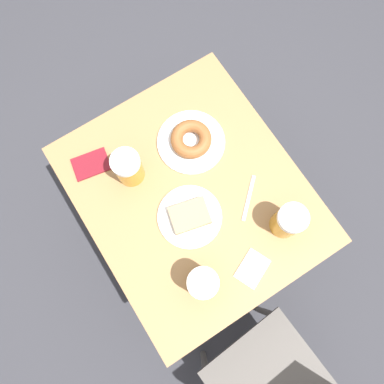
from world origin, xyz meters
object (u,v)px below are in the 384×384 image
(passport_near_edge, at_px, (91,164))
(napkin_folded, at_px, (252,269))
(plate_with_donut, at_px, (191,140))
(beer_mug_right, at_px, (288,221))
(plate_with_cake, at_px, (190,216))
(beer_mug_center, at_px, (202,283))
(fork, at_px, (249,198))
(beer_mug_left, at_px, (128,168))

(passport_near_edge, bearing_deg, napkin_folded, 114.43)
(plate_with_donut, height_order, beer_mug_right, beer_mug_right)
(plate_with_donut, height_order, napkin_folded, plate_with_donut)
(beer_mug_right, height_order, napkin_folded, beer_mug_right)
(plate_with_cake, bearing_deg, passport_near_edge, -60.86)
(beer_mug_center, relative_size, napkin_folded, 1.09)
(beer_mug_right, height_order, passport_near_edge, beer_mug_right)
(beer_mug_right, bearing_deg, passport_near_edge, -50.44)
(fork, bearing_deg, beer_mug_right, 108.03)
(beer_mug_right, bearing_deg, beer_mug_left, -51.58)
(plate_with_cake, bearing_deg, plate_with_donut, -123.51)
(beer_mug_center, bearing_deg, beer_mug_right, -177.67)
(plate_with_cake, relative_size, napkin_folded, 1.66)
(fork, xyz_separation_m, passport_near_edge, (0.40, -0.40, 0.00))
(beer_mug_center, distance_m, napkin_folded, 0.19)
(beer_mug_left, distance_m, passport_near_edge, 0.16)
(beer_mug_left, xyz_separation_m, fork, (-0.30, 0.29, -0.07))
(fork, bearing_deg, plate_with_donut, -78.42)
(plate_with_cake, bearing_deg, beer_mug_left, -69.34)
(napkin_folded, distance_m, passport_near_edge, 0.66)
(plate_with_donut, height_order, fork, plate_with_donut)
(plate_with_donut, relative_size, napkin_folded, 1.83)
(napkin_folded, bearing_deg, passport_near_edge, -65.57)
(beer_mug_left, bearing_deg, plate_with_cake, 110.66)
(beer_mug_left, height_order, beer_mug_center, same)
(beer_mug_right, relative_size, passport_near_edge, 1.04)
(plate_with_donut, xyz_separation_m, beer_mug_left, (0.24, -0.01, 0.05))
(plate_with_cake, distance_m, beer_mug_center, 0.23)
(napkin_folded, height_order, fork, same)
(plate_with_cake, xyz_separation_m, beer_mug_center, (0.08, 0.21, 0.06))
(plate_with_cake, relative_size, plate_with_donut, 0.91)
(plate_with_donut, distance_m, napkin_folded, 0.49)
(beer_mug_center, height_order, napkin_folded, beer_mug_center)
(plate_with_donut, xyz_separation_m, passport_near_edge, (0.34, -0.12, -0.02))
(plate_with_donut, xyz_separation_m, fork, (-0.06, 0.28, -0.02))
(passport_near_edge, bearing_deg, plate_with_donut, 160.74)
(beer_mug_center, bearing_deg, beer_mug_left, -89.32)
(plate_with_donut, distance_m, beer_mug_right, 0.43)
(beer_mug_center, height_order, passport_near_edge, beer_mug_center)
(fork, bearing_deg, napkin_folded, 58.19)
(plate_with_donut, bearing_deg, napkin_folded, 81.90)
(plate_with_cake, height_order, beer_mug_left, beer_mug_left)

